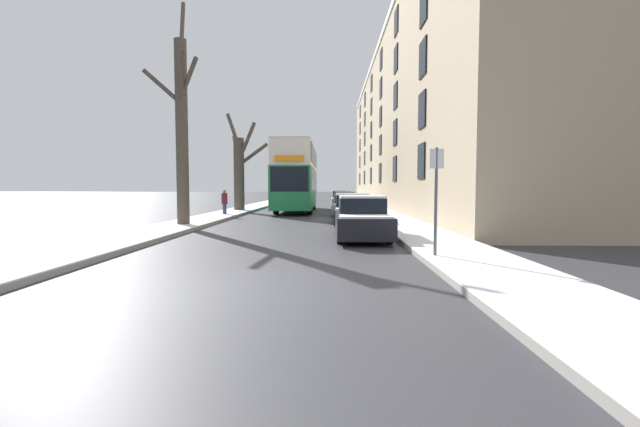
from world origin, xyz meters
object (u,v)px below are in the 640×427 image
(pedestrian_left_sidewalk, at_px, (225,202))
(parked_car_4, at_px, (342,199))
(bare_tree_left_0, at_px, (182,125))
(street_sign_post, at_px, (436,197))
(parked_car_0, at_px, (361,219))
(parked_car_1, at_px, (352,210))
(parked_car_3, at_px, (344,202))
(double_decker_bus, at_px, (297,174))
(bare_tree_left_1, at_px, (240,168))
(parked_car_2, at_px, (347,206))

(pedestrian_left_sidewalk, bearing_deg, parked_car_4, 158.86)
(bare_tree_left_0, xyz_separation_m, street_sign_post, (8.59, -8.17, -2.80))
(bare_tree_left_0, xyz_separation_m, parked_car_0, (7.24, -3.70, -3.63))
(parked_car_1, distance_m, parked_car_4, 17.36)
(parked_car_3, bearing_deg, double_decker_bus, -162.39)
(parked_car_3, bearing_deg, pedestrian_left_sidewalk, -137.41)
(parked_car_1, height_order, pedestrian_left_sidewalk, pedestrian_left_sidewalk)
(parked_car_3, bearing_deg, street_sign_post, -86.44)
(parked_car_0, height_order, street_sign_post, street_sign_post)
(double_decker_bus, relative_size, parked_car_1, 2.61)
(bare_tree_left_0, height_order, parked_car_0, bare_tree_left_0)
(double_decker_bus, bearing_deg, parked_car_4, 65.00)
(bare_tree_left_1, height_order, pedestrian_left_sidewalk, bare_tree_left_1)
(bare_tree_left_0, relative_size, parked_car_1, 2.29)
(parked_car_1, bearing_deg, double_decker_bus, 108.43)
(bare_tree_left_1, xyz_separation_m, pedestrian_left_sidewalk, (0.13, -4.93, -2.16))
(bare_tree_left_1, height_order, parked_car_2, bare_tree_left_1)
(bare_tree_left_1, relative_size, parked_car_2, 1.69)
(bare_tree_left_1, relative_size, parked_car_3, 1.77)
(parked_car_0, height_order, pedestrian_left_sidewalk, pedestrian_left_sidewalk)
(double_decker_bus, bearing_deg, parked_car_3, 17.61)
(bare_tree_left_1, height_order, parked_car_3, bare_tree_left_1)
(bare_tree_left_0, bearing_deg, bare_tree_left_1, 90.29)
(bare_tree_left_1, height_order, parked_car_4, bare_tree_left_1)
(parked_car_2, bearing_deg, street_sign_post, -85.15)
(bare_tree_left_0, distance_m, double_decker_bus, 13.05)
(double_decker_bus, bearing_deg, street_sign_post, -77.05)
(parked_car_1, relative_size, street_sign_post, 1.67)
(double_decker_bus, distance_m, pedestrian_left_sidewalk, 6.93)
(parked_car_1, xyz_separation_m, parked_car_2, (0.00, 5.44, -0.04))
(parked_car_1, bearing_deg, street_sign_post, -82.63)
(bare_tree_left_0, relative_size, double_decker_bus, 0.88)
(parked_car_0, xyz_separation_m, parked_car_1, (0.00, 5.93, -0.01))
(bare_tree_left_1, xyz_separation_m, double_decker_bus, (3.93, 0.59, -0.40))
(bare_tree_left_1, distance_m, parked_car_3, 7.86)
(parked_car_3, relative_size, street_sign_post, 1.52)
(parked_car_3, relative_size, pedestrian_left_sidewalk, 2.51)
(parked_car_1, height_order, parked_car_4, parked_car_4)
(bare_tree_left_1, distance_m, parked_car_0, 17.26)
(double_decker_bus, xyz_separation_m, pedestrian_left_sidewalk, (-3.80, -5.52, -1.76))
(parked_car_0, height_order, parked_car_3, parked_car_0)
(parked_car_3, distance_m, parked_car_4, 6.17)
(bare_tree_left_1, bearing_deg, double_decker_bus, 8.57)
(double_decker_bus, distance_m, parked_car_3, 4.05)
(parked_car_0, bearing_deg, pedestrian_left_sidewalk, 124.28)
(parked_car_3, bearing_deg, parked_car_4, 90.00)
(parked_car_1, relative_size, pedestrian_left_sidewalk, 2.75)
(parked_car_0, xyz_separation_m, pedestrian_left_sidewalk, (-7.17, 10.53, 0.20))
(parked_car_4, height_order, street_sign_post, street_sign_post)
(bare_tree_left_1, bearing_deg, bare_tree_left_0, -89.71)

